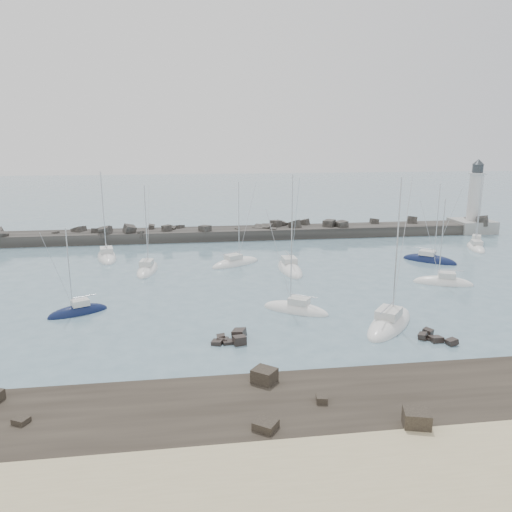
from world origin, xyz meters
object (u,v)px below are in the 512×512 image
at_px(sailboat_10, 476,248).
at_px(sailboat_8, 429,260).
at_px(sailboat_7, 389,324).
at_px(sailboat_12, 476,243).
at_px(lighthouse, 473,216).
at_px(sailboat_2, 78,312).
at_px(sailboat_5, 296,310).
at_px(sailboat_1, 107,257).
at_px(sailboat_3, 147,270).
at_px(sailboat_9, 443,283).
at_px(sailboat_4, 236,264).
at_px(sailboat_6, 290,269).

bearing_deg(sailboat_10, sailboat_8, -149.25).
distance_m(sailboat_7, sailboat_12, 45.98).
bearing_deg(lighthouse, sailboat_10, -118.64).
bearing_deg(sailboat_2, sailboat_5, -6.17).
relative_size(sailboat_5, sailboat_12, 1.07).
relative_size(lighthouse, sailboat_2, 1.46).
xyz_separation_m(sailboat_1, sailboat_7, (31.51, -32.47, 0.00)).
height_order(sailboat_3, sailboat_9, sailboat_3).
distance_m(sailboat_10, sailboat_12, 4.65).
distance_m(sailboat_3, sailboat_12, 56.10).
relative_size(sailboat_2, sailboat_3, 0.78).
bearing_deg(sailboat_9, sailboat_4, 151.63).
height_order(sailboat_1, sailboat_2, sailboat_1).
relative_size(sailboat_2, sailboat_7, 0.64).
relative_size(lighthouse, sailboat_9, 1.26).
distance_m(sailboat_2, sailboat_7, 31.88).
xyz_separation_m(sailboat_1, sailboat_10, (59.24, -1.74, -0.02)).
distance_m(sailboat_8, sailboat_9, 11.86).
relative_size(sailboat_1, sailboat_8, 1.13).
height_order(sailboat_6, sailboat_7, sailboat_7).
relative_size(lighthouse, sailboat_4, 1.14).
xyz_separation_m(sailboat_3, sailboat_10, (52.61, 6.71, -0.01)).
xyz_separation_m(sailboat_1, sailboat_4, (19.00, -6.43, -0.02)).
bearing_deg(sailboat_8, sailboat_12, 37.62).
bearing_deg(sailboat_3, lighthouse, 19.33).
distance_m(lighthouse, sailboat_12, 12.28).
bearing_deg(sailboat_8, sailboat_9, -108.78).
height_order(sailboat_7, sailboat_9, sailboat_7).
xyz_separation_m(sailboat_9, sailboat_12, (17.85, 22.05, 0.00)).
xyz_separation_m(sailboat_6, sailboat_12, (35.62, 13.03, -0.01)).
height_order(sailboat_7, sailboat_8, sailboat_7).
xyz_separation_m(sailboat_5, sailboat_8, (24.33, 18.44, -0.00)).
relative_size(sailboat_2, sailboat_8, 0.80).
bearing_deg(sailboat_9, sailboat_6, 153.07).
distance_m(sailboat_4, sailboat_7, 28.89).
bearing_deg(sailboat_8, sailboat_5, -142.84).
bearing_deg(sailboat_3, sailboat_9, -17.03).
bearing_deg(sailboat_8, lighthouse, 47.67).
bearing_deg(sailboat_12, sailboat_4, -168.58).
relative_size(sailboat_1, sailboat_7, 0.90).
distance_m(sailboat_7, sailboat_9, 17.65).
bearing_deg(sailboat_10, lighthouse, 61.36).
bearing_deg(sailboat_6, sailboat_5, -99.60).
bearing_deg(sailboat_10, sailboat_7, -132.06).
height_order(sailboat_3, sailboat_4, sailboat_4).
bearing_deg(lighthouse, sailboat_6, -150.11).
height_order(lighthouse, sailboat_2, lighthouse).
bearing_deg(lighthouse, sailboat_1, -169.22).
relative_size(sailboat_1, sailboat_2, 1.41).
bearing_deg(sailboat_4, sailboat_2, -135.33).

